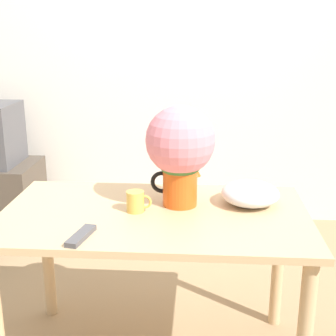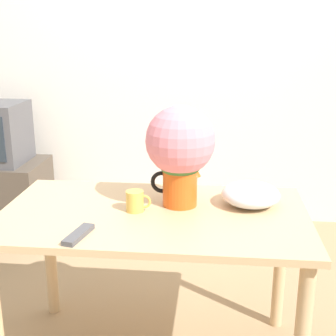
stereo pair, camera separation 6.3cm
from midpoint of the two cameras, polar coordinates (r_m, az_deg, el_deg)
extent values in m
cube|color=silver|center=(3.64, -0.96, 13.63)|extent=(8.00, 0.05, 2.60)
cube|color=tan|center=(2.02, -2.61, -5.80)|extent=(1.32, 0.76, 0.03)
cylinder|color=tan|center=(2.59, -15.17, -10.10)|extent=(0.06, 0.06, 0.71)
cylinder|color=tan|center=(2.48, 12.57, -11.13)|extent=(0.06, 0.06, 0.71)
cylinder|color=#E05619|center=(2.06, 0.60, -2.04)|extent=(0.15, 0.15, 0.19)
cone|color=#E05619|center=(2.04, 2.42, -0.33)|extent=(0.05, 0.05, 0.05)
torus|color=black|center=(2.07, -1.62, -1.74)|extent=(0.10, 0.02, 0.10)
sphere|color=#3D7033|center=(2.02, 0.61, 1.91)|extent=(0.23, 0.23, 0.23)
sphere|color=pink|center=(2.01, 0.62, 3.38)|extent=(0.30, 0.30, 0.30)
cylinder|color=gold|center=(2.01, -4.89, -4.10)|extent=(0.08, 0.08, 0.09)
torus|color=gold|center=(2.01, -3.76, -4.13)|extent=(0.06, 0.01, 0.06)
ellipsoid|color=silver|center=(2.11, 9.15, -3.09)|extent=(0.26, 0.26, 0.10)
cube|color=#4C4C51|center=(1.81, -11.56, -8.10)|extent=(0.08, 0.18, 0.02)
camera|label=1|loc=(0.03, -90.88, -0.26)|focal=50.00mm
camera|label=2|loc=(0.03, 89.12, 0.26)|focal=50.00mm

